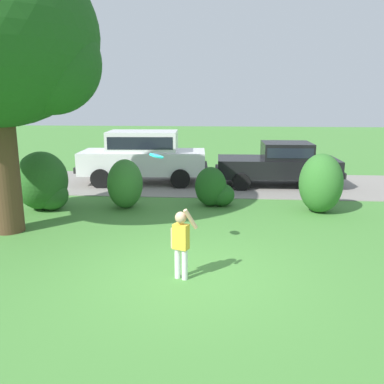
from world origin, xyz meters
The scene contains 10 objects.
ground_plane centered at (0.00, 0.00, 0.00)m, with size 80.00×80.00×0.00m, color #478438.
driveway_strip centered at (0.00, 7.93, 0.01)m, with size 28.00×4.40×0.02m, color gray.
shrub_near_tree centered at (-4.43, 4.11, 0.75)m, with size 1.47×1.67×1.63m.
shrub_centre_left centered at (-2.16, 4.44, 0.70)m, with size 1.00×1.17×1.40m.
shrub_centre centered at (0.37, 4.83, 0.50)m, with size 1.15×0.82×1.15m.
shrub_centre_right centered at (3.29, 4.39, 0.81)m, with size 1.17×1.23×1.63m.
parked_sedan centered at (2.62, 7.87, 0.85)m, with size 4.43×2.16×1.56m.
parked_suv centered at (-2.32, 7.96, 1.08)m, with size 4.80×2.32×1.92m.
child_thrower centered at (-0.06, -0.24, 0.72)m, with size 0.48×0.24×1.29m.
frisbee centered at (-0.63, 0.79, 2.01)m, with size 0.28×0.28×0.10m.
Camera 1 is at (0.67, -6.90, 3.08)m, focal length 38.65 mm.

